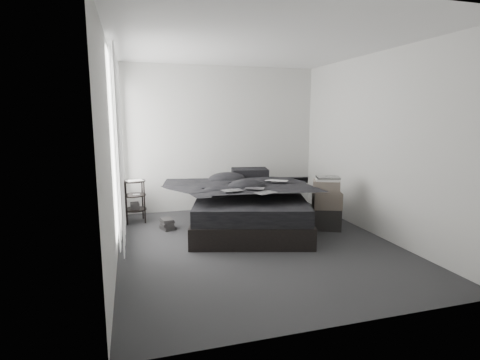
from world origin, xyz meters
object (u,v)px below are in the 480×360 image
object	(u,v)px
laptop	(276,177)
box_lower	(326,218)
side_stand	(135,202)
bed	(250,218)

from	to	relation	value
laptop	box_lower	size ratio (longest dim) A/B	0.78
laptop	box_lower	bearing A→B (deg)	8.87
laptop	side_stand	world-z (taller)	laptop
bed	box_lower	size ratio (longest dim) A/B	4.88
laptop	box_lower	world-z (taller)	laptop
laptop	box_lower	xyz separation A→B (m)	(0.70, -0.33, -0.63)
side_stand	box_lower	world-z (taller)	side_stand
bed	side_stand	world-z (taller)	side_stand
bed	laptop	bearing A→B (deg)	7.50
side_stand	box_lower	bearing A→B (deg)	-23.31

